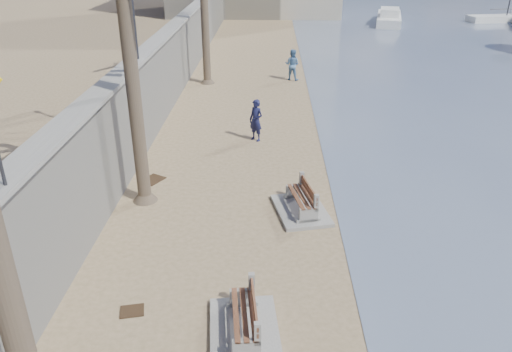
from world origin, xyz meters
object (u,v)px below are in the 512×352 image
object	(u,v)px
bench_near	(244,320)
yacht_far	(389,19)
bench_far	(301,201)
sailboat_west	(506,18)
person_b	(292,63)
person_a	(256,117)

from	to	relation	value
bench_near	yacht_far	distance (m)	44.56
bench_far	sailboat_west	xyz separation A→B (m)	(22.51, 38.97, -0.09)
person_b	yacht_far	size ratio (longest dim) A/B	0.26
yacht_far	bench_far	bearing A→B (deg)	176.42
bench_far	person_a	bearing A→B (deg)	104.78
sailboat_west	person_b	bearing A→B (deg)	-133.88
bench_near	person_a	distance (m)	11.37
yacht_far	sailboat_west	xyz separation A→B (m)	(11.98, 1.40, -0.05)
bench_near	person_a	world-z (taller)	person_a
bench_far	person_b	xyz separation A→B (m)	(0.26, 15.83, 0.61)
bench_near	sailboat_west	size ratio (longest dim) A/B	0.26
person_a	yacht_far	world-z (taller)	person_a
bench_far	person_b	size ratio (longest dim) A/B	1.21
sailboat_west	bench_near	bearing A→B (deg)	-118.45
person_b	yacht_far	bearing A→B (deg)	-95.55
bench_far	yacht_far	world-z (taller)	yacht_far
person_a	sailboat_west	world-z (taller)	sailboat_west
bench_far	yacht_far	size ratio (longest dim) A/B	0.31
bench_far	sailboat_west	bearing A→B (deg)	59.99
person_a	person_b	world-z (taller)	person_a
bench_near	person_b	bearing A→B (deg)	85.27
bench_far	yacht_far	xyz separation A→B (m)	(10.52, 37.57, -0.04)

